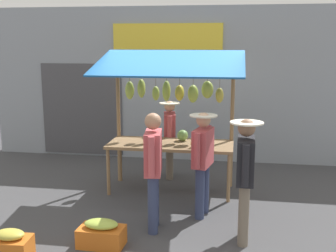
# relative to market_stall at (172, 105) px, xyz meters

# --- Properties ---
(ground_plane) EXTENTS (40.00, 40.00, 0.00)m
(ground_plane) POSITION_rel_market_stall_xyz_m (0.02, 0.06, -1.56)
(ground_plane) COLOR #424244
(street_backdrop) EXTENTS (9.00, 0.30, 3.40)m
(street_backdrop) POSITION_rel_market_stall_xyz_m (0.07, -2.13, 0.14)
(street_backdrop) COLOR #8C939E
(street_backdrop) RESTS_ON ground
(market_stall) EXTENTS (2.50, 1.46, 2.50)m
(market_stall) POSITION_rel_market_stall_xyz_m (0.00, 0.00, 0.00)
(market_stall) COLOR olive
(market_stall) RESTS_ON ground
(vendor_with_sunhat) EXTENTS (0.39, 0.66, 1.53)m
(vendor_with_sunhat) POSITION_rel_market_stall_xyz_m (0.16, -0.69, -0.67)
(vendor_with_sunhat) COLOR #726656
(vendor_with_sunhat) RESTS_ON ground
(shopper_in_striped_shirt) EXTENTS (0.43, 0.71, 1.68)m
(shopper_in_striped_shirt) POSITION_rel_market_stall_xyz_m (-1.25, 1.86, -0.56)
(shopper_in_striped_shirt) COLOR #726656
(shopper_in_striped_shirt) RESTS_ON ground
(shopper_with_ponytail) EXTENTS (0.28, 0.71, 1.70)m
(shopper_with_ponytail) POSITION_rel_market_stall_xyz_m (0.01, 1.70, -0.57)
(shopper_with_ponytail) COLOR navy
(shopper_with_ponytail) RESTS_ON ground
(shopper_in_grey_tee) EXTENTS (0.42, 0.68, 1.62)m
(shopper_in_grey_tee) POSITION_rel_market_stall_xyz_m (-0.63, 1.09, -0.61)
(shopper_in_grey_tee) COLOR navy
(shopper_in_grey_tee) RESTS_ON ground
(produce_crate_near) EXTENTS (0.52, 0.38, 0.39)m
(produce_crate_near) POSITION_rel_market_stall_xyz_m (1.59, 2.84, -1.38)
(produce_crate_near) COLOR #D1661E
(produce_crate_near) RESTS_ON ground
(produce_crate_side) EXTENTS (0.61, 0.38, 0.37)m
(produce_crate_side) POSITION_rel_market_stall_xyz_m (0.59, 2.31, -1.39)
(produce_crate_side) COLOR #D1661E
(produce_crate_side) RESTS_ON ground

